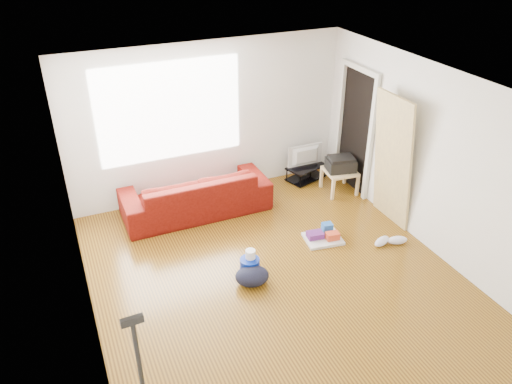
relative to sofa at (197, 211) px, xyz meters
name	(u,v)px	position (x,y,z in m)	size (l,w,h in m)	color
room	(277,186)	(0.51, -1.80, 1.25)	(4.51, 5.01, 2.51)	#4A2F0F
sofa	(197,211)	(0.00, 0.00, 0.00)	(2.26, 0.88, 0.66)	#410602
tv_stand	(306,172)	(2.09, 0.27, 0.13)	(0.76, 0.57, 0.25)	black
tv	(307,156)	(2.09, 0.27, 0.44)	(0.65, 0.08, 0.37)	black
side_table	(340,173)	(2.39, -0.34, 0.34)	(0.53, 0.53, 0.40)	tan
printer	(341,164)	(2.39, -0.34, 0.51)	(0.51, 0.43, 0.24)	black
bucket	(250,275)	(0.15, -1.78, 0.00)	(0.26, 0.26, 0.26)	#062192
toilet_paper	(251,262)	(0.17, -1.76, 0.19)	(0.13, 0.13, 0.12)	white
cleaning_tray	(323,236)	(1.44, -1.46, 0.06)	(0.57, 0.48, 0.19)	silver
backpack	(252,283)	(0.11, -1.95, 0.00)	(0.43, 0.34, 0.24)	black
sneakers	(390,241)	(2.24, -1.94, 0.06)	(0.53, 0.27, 0.12)	silver
door_panel	(384,219)	(2.57, -1.37, 0.00)	(0.04, 0.80, 1.99)	tan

